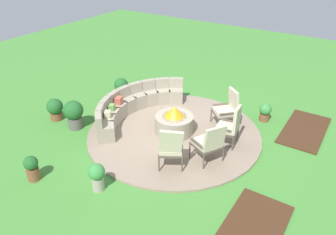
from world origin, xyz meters
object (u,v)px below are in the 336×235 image
object	(u,v)px
potted_plant_1	(265,112)
potted_plant_3	(32,168)
potted_plant_5	(55,109)
lounge_chair_front_right	(209,142)
potted_plant_0	(121,88)
potted_plant_2	(74,113)
lounge_chair_back_left	(230,125)
lounge_chair_back_right	(228,108)
potted_plant_4	(97,175)
fire_pit	(174,122)
lounge_chair_front_left	(171,147)
curved_stone_bench	(133,105)

from	to	relation	value
potted_plant_1	potted_plant_3	size ratio (longest dim) A/B	0.89
potted_plant_3	potted_plant_5	bearing A→B (deg)	39.12
lounge_chair_front_right	potted_plant_1	distance (m)	2.77
potted_plant_0	potted_plant_2	size ratio (longest dim) A/B	0.84
lounge_chair_back_left	potted_plant_0	xyz separation A→B (m)	(0.68, 4.14, -0.25)
lounge_chair_back_left	potted_plant_3	xyz separation A→B (m)	(-3.58, 3.13, -0.30)
lounge_chair_back_left	potted_plant_2	size ratio (longest dim) A/B	1.33
potted_plant_0	lounge_chair_back_right	bearing A→B (deg)	-87.66
lounge_chair_front_right	potted_plant_4	size ratio (longest dim) A/B	1.58
fire_pit	potted_plant_4	size ratio (longest dim) A/B	1.59
lounge_chair_back_right	potted_plant_5	size ratio (longest dim) A/B	1.68
lounge_chair_front_left	lounge_chair_back_right	bearing A→B (deg)	51.66
potted_plant_2	potted_plant_4	xyz separation A→B (m)	(-1.53, -2.32, -0.09)
lounge_chair_back_left	lounge_chair_back_right	distance (m)	0.94
curved_stone_bench	lounge_chair_front_right	distance (m)	3.05
potted_plant_0	fire_pit	bearing A→B (deg)	-109.63
lounge_chair_front_left	potted_plant_2	world-z (taller)	lounge_chair_front_left
potted_plant_0	lounge_chair_front_right	bearing A→B (deg)	-111.69
lounge_chair_back_right	potted_plant_1	bearing A→B (deg)	-84.10
potted_plant_1	potted_plant_4	xyz separation A→B (m)	(-4.83, 2.04, 0.08)
lounge_chair_front_left	lounge_chair_back_right	size ratio (longest dim) A/B	1.00
lounge_chair_front_left	lounge_chair_back_left	bearing A→B (deg)	33.86
potted_plant_0	potted_plant_5	size ratio (longest dim) A/B	1.06
curved_stone_bench	potted_plant_2	bearing A→B (deg)	146.09
lounge_chair_back_left	potted_plant_1	world-z (taller)	lounge_chair_back_left
lounge_chair_front_right	potted_plant_1	bearing A→B (deg)	15.92
lounge_chair_back_left	potted_plant_4	bearing A→B (deg)	143.30
potted_plant_2	potted_plant_5	distance (m)	0.83
potted_plant_0	potted_plant_1	xyz separation A→B (m)	(1.11, -4.49, -0.08)
potted_plant_1	potted_plant_4	size ratio (longest dim) A/B	0.83
fire_pit	potted_plant_0	xyz separation A→B (m)	(0.94, 2.65, 0.00)
lounge_chair_front_right	potted_plant_0	distance (m)	4.33
potted_plant_4	potted_plant_5	distance (m)	3.51
lounge_chair_front_left	potted_plant_4	xyz separation A→B (m)	(-1.44, 0.94, -0.25)
lounge_chair_front_right	lounge_chair_back_left	bearing A→B (deg)	18.02
lounge_chair_back_left	potted_plant_4	size ratio (longest dim) A/B	1.69
lounge_chair_back_right	potted_plant_2	xyz separation A→B (m)	(-2.34, 3.58, -0.16)
lounge_chair_back_left	lounge_chair_front_left	bearing A→B (deg)	147.10
lounge_chair_back_right	potted_plant_5	xyz separation A→B (m)	(-2.31, 4.40, -0.26)
curved_stone_bench	potted_plant_0	world-z (taller)	curved_stone_bench
lounge_chair_front_right	potted_plant_0	size ratio (longest dim) A/B	1.48
lounge_chair_front_right	potted_plant_3	world-z (taller)	lounge_chair_front_right
curved_stone_bench	potted_plant_3	bearing A→B (deg)	178.61
lounge_chair_back_right	fire_pit	bearing A→B (deg)	90.98
lounge_chair_front_right	fire_pit	bearing A→B (deg)	90.30
lounge_chair_front_left	potted_plant_0	xyz separation A→B (m)	(2.28, 3.39, -0.25)
lounge_chair_front_right	potted_plant_1	size ratio (longest dim) A/B	1.90
fire_pit	lounge_chair_front_right	bearing A→B (deg)	-115.48
fire_pit	potted_plant_4	bearing A→B (deg)	175.92
lounge_chair_back_right	potted_plant_1	size ratio (longest dim) A/B	2.04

